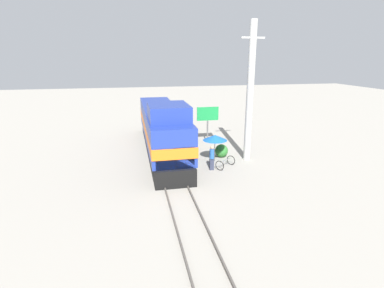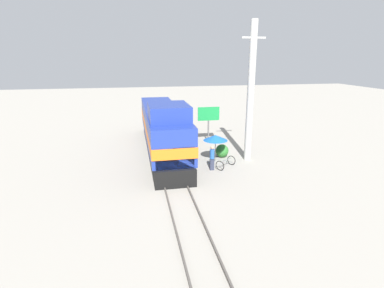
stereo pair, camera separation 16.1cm
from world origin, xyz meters
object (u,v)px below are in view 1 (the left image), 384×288
utility_pole (250,93)px  billboard_sign (208,116)px  bicycle (225,163)px  person_bystander (212,157)px  locomotive (162,130)px  vendor_umbrella (215,138)px

utility_pole → billboard_sign: (-1.85, 5.43, -2.72)m
bicycle → utility_pole: bearing=83.5°
utility_pole → bicycle: size_ratio=6.28×
billboard_sign → person_bystander: 7.45m
billboard_sign → person_bystander: bearing=-102.1°
locomotive → person_bystander: (3.02, -4.77, -1.04)m
vendor_umbrella → person_bystander: bearing=-112.3°
locomotive → utility_pole: bearing=-25.7°
billboard_sign → locomotive: bearing=-152.7°
locomotive → person_bystander: locomotive is taller
billboard_sign → bicycle: size_ratio=2.05×
utility_pole → vendor_umbrella: bearing=178.0°
vendor_umbrella → bicycle: size_ratio=1.28×
vendor_umbrella → billboard_sign: bearing=81.5°
billboard_sign → utility_pole: bearing=-71.2°
utility_pole → billboard_sign: 6.35m
utility_pole → vendor_umbrella: utility_pole is taller
locomotive → bicycle: bearing=-47.3°
utility_pole → locomotive: bearing=154.3°
locomotive → person_bystander: size_ratio=8.73×
billboard_sign → person_bystander: (-1.53, -7.12, -1.57)m
locomotive → bicycle: size_ratio=9.52×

